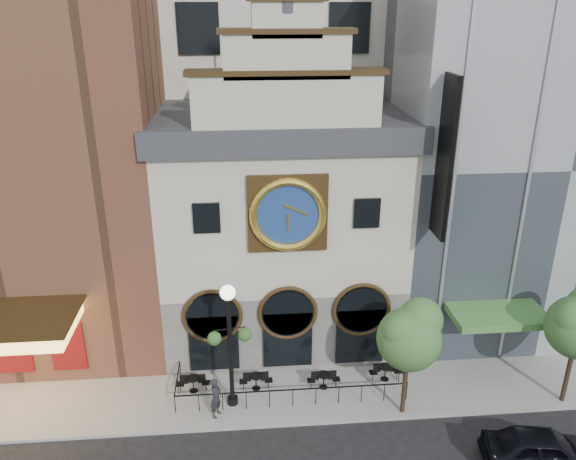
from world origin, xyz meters
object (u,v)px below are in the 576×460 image
at_px(pedestrian, 216,398).
at_px(lamppost, 230,333).
at_px(bistro_1, 256,381).
at_px(bistro_2, 324,379).
at_px(car_right, 544,449).
at_px(tree_left, 410,334).
at_px(bistro_3, 385,371).
at_px(bistro_0, 193,383).

height_order(pedestrian, lamppost, lamppost).
bearing_deg(bistro_1, bistro_2, -3.45).
relative_size(car_right, lamppost, 0.79).
xyz_separation_m(bistro_2, tree_left, (3.36, -1.93, 3.60)).
bearing_deg(bistro_1, car_right, -26.52).
distance_m(bistro_3, tree_left, 4.28).
bearing_deg(car_right, tree_left, 61.28).
xyz_separation_m(bistro_1, bistro_2, (3.22, -0.19, 0.00)).
distance_m(bistro_2, bistro_3, 3.10).
xyz_separation_m(bistro_0, pedestrian, (1.16, -1.78, 0.49)).
xyz_separation_m(lamppost, tree_left, (7.69, -1.17, 0.28)).
bearing_deg(bistro_2, tree_left, -29.97).
bearing_deg(bistro_2, car_right, -34.00).
height_order(bistro_3, pedestrian, pedestrian).
distance_m(bistro_2, lamppost, 5.51).
bearing_deg(bistro_2, lamppost, -169.98).
relative_size(bistro_0, bistro_3, 1.00).
relative_size(bistro_2, car_right, 0.33).
xyz_separation_m(car_right, lamppost, (-12.38, 4.67, 3.11)).
bearing_deg(bistro_0, bistro_2, -2.42).
relative_size(bistro_2, lamppost, 0.26).
relative_size(bistro_3, lamppost, 0.26).
xyz_separation_m(bistro_3, car_right, (4.97, -5.79, 0.21)).
height_order(bistro_3, car_right, car_right).
distance_m(pedestrian, tree_left, 8.96).
height_order(car_right, tree_left, tree_left).
relative_size(lamppost, tree_left, 1.10).
distance_m(bistro_1, car_right, 12.60).
xyz_separation_m(bistro_2, bistro_3, (3.08, 0.36, 0.00)).
relative_size(bistro_1, pedestrian, 0.83).
distance_m(bistro_3, lamppost, 8.20).
bearing_deg(bistro_3, bistro_2, -173.39).
bearing_deg(car_right, bistro_3, 48.60).
distance_m(bistro_1, tree_left, 7.79).
relative_size(pedestrian, lamppost, 0.31).
xyz_separation_m(bistro_1, car_right, (11.27, -5.62, 0.21)).
bearing_deg(pedestrian, bistro_1, -20.81).
distance_m(bistro_0, tree_left, 10.44).
bearing_deg(pedestrian, bistro_2, -47.35).
relative_size(car_right, tree_left, 0.87).
xyz_separation_m(bistro_1, tree_left, (6.58, -2.13, 3.60)).
distance_m(lamppost, tree_left, 7.78).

